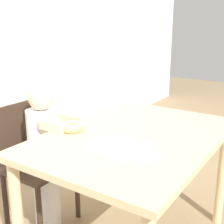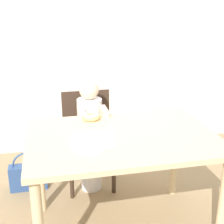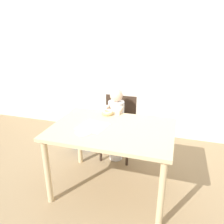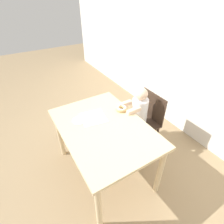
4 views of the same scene
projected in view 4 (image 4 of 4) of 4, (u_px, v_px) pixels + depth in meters
name	position (u px, v px, depth m)	size (l,w,h in m)	color
ground_plane	(105.00, 170.00, 2.34)	(12.00, 12.00, 0.00)	#997F5B
wall_back	(206.00, 57.00, 2.25)	(8.00, 0.05, 2.50)	silver
dining_table	(104.00, 133.00, 1.95)	(1.24, 0.87, 0.76)	beige
chair	(144.00, 121.00, 2.46)	(0.43, 0.40, 0.85)	#38281E
child_figure	(138.00, 120.00, 2.38)	(0.23, 0.37, 1.00)	white
donut	(122.00, 108.00, 2.12)	(0.14, 0.14, 0.05)	#DBB270
napkin	(93.00, 117.00, 2.02)	(0.31, 0.31, 0.00)	white
handbag	(122.00, 118.00, 3.03)	(0.33, 0.11, 0.36)	#2D4C84
plate	(80.00, 120.00, 1.97)	(0.16, 0.16, 0.01)	silver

